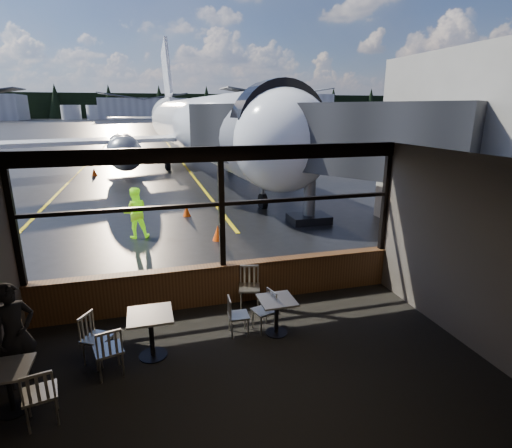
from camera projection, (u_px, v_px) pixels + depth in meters
name	position (u px, v px, depth m)	size (l,w,h in m)	color
ground_plane	(147.00, 124.00, 120.16)	(520.00, 520.00, 0.00)	black
carpet_floor	(261.00, 387.00, 6.28)	(8.00, 6.00, 0.01)	black
ceiling	(261.00, 166.00, 5.32)	(8.00, 6.00, 0.04)	#38332D
wall_right	(485.00, 259.00, 6.83)	(0.04, 6.00, 3.50)	#4E463E
wall_back	(371.00, 448.00, 3.02)	(8.00, 0.04, 3.50)	#4E463E
window_sill	(223.00, 284.00, 8.94)	(8.00, 0.28, 0.90)	#4B2C16
window_header	(220.00, 154.00, 8.14)	(8.00, 0.18, 0.30)	black
mullion_left	(13.00, 222.00, 7.44)	(0.12, 0.12, 2.60)	black
mullion_centre	(222.00, 208.00, 8.45)	(0.12, 0.12, 2.60)	black
mullion_right	(385.00, 198.00, 9.47)	(0.12, 0.12, 2.60)	black
window_transom	(221.00, 204.00, 8.43)	(8.00, 0.10, 0.08)	black
airliner	(200.00, 88.00, 27.33)	(30.78, 36.93, 11.28)	white
jet_bridge	(291.00, 161.00, 14.41)	(9.10, 11.13, 4.86)	#272729
cafe_table_near	(277.00, 316.00, 7.72)	(0.67, 0.67, 0.73)	#9F9A92
cafe_table_mid	(152.00, 335.00, 6.98)	(0.76, 0.76, 0.83)	#AAA69C
cafe_table_left	(10.00, 390.00, 5.71)	(0.65, 0.65, 0.71)	gray
chair_near_e	(264.00, 311.00, 7.83)	(0.45, 0.45, 0.82)	#B6B0A4
chair_near_w	(238.00, 316.00, 7.67)	(0.44, 0.44, 0.80)	beige
chair_near_n	(249.00, 288.00, 8.69)	(0.51, 0.51, 0.94)	beige
chair_mid_s	(108.00, 350.00, 6.49)	(0.49, 0.49, 0.90)	#BCB7AA
chair_mid_w	(98.00, 339.00, 6.83)	(0.48, 0.48, 0.89)	#B9B4A7
chair_left_s	(40.00, 394.00, 5.49)	(0.50, 0.50, 0.91)	#B8B4A6
passenger	(15.00, 335.00, 6.18)	(0.63, 0.41, 1.72)	black
ground_crew	(135.00, 213.00, 13.45)	(0.84, 0.65, 1.73)	#BFF219
cone_nose	(187.00, 211.00, 16.33)	(0.32, 0.32, 0.45)	#FF5308
cone_wing	(94.00, 172.00, 26.27)	(0.36, 0.36, 0.51)	#F04807
terminal_annex	(506.00, 148.00, 13.12)	(5.00, 7.00, 6.00)	gray
hangar_mid	(144.00, 108.00, 178.96)	(38.00, 15.00, 10.00)	silver
hangar_right	(276.00, 105.00, 187.65)	(50.00, 20.00, 12.00)	silver
fuel_tank_a	(71.00, 112.00, 169.00)	(8.00, 8.00, 6.00)	silver
fuel_tank_b	(96.00, 112.00, 171.58)	(8.00, 8.00, 6.00)	silver
fuel_tank_c	(121.00, 112.00, 174.16)	(8.00, 8.00, 6.00)	silver
treeline	(143.00, 106.00, 201.83)	(360.00, 3.00, 12.00)	black
cone_extra	(218.00, 233.00, 13.31)	(0.37, 0.37, 0.52)	#FF5008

